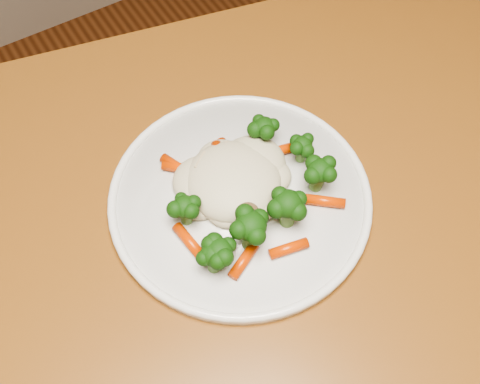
{
  "coord_description": "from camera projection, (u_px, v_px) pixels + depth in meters",
  "views": [
    {
      "loc": [
        -0.09,
        -0.07,
        1.34
      ],
      "look_at": [
        0.1,
        0.24,
        0.77
      ],
      "focal_mm": 45.0,
      "sensor_mm": 36.0,
      "label": 1
    }
  ],
  "objects": [
    {
      "name": "dining_table",
      "position": [
        237.0,
        287.0,
        0.75
      ],
      "size": [
        1.22,
        0.95,
        0.75
      ],
      "rotation": [
        0.0,
        0.0,
        -0.21
      ],
      "color": "brown",
      "rests_on": "ground"
    },
    {
      "name": "meal",
      "position": [
        245.0,
        190.0,
        0.66
      ],
      "size": [
        0.2,
        0.19,
        0.05
      ],
      "color": "beige",
      "rests_on": "plate"
    },
    {
      "name": "plate",
      "position": [
        240.0,
        199.0,
        0.68
      ],
      "size": [
        0.3,
        0.3,
        0.01
      ],
      "primitive_type": "cylinder",
      "color": "white",
      "rests_on": "dining_table"
    }
  ]
}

